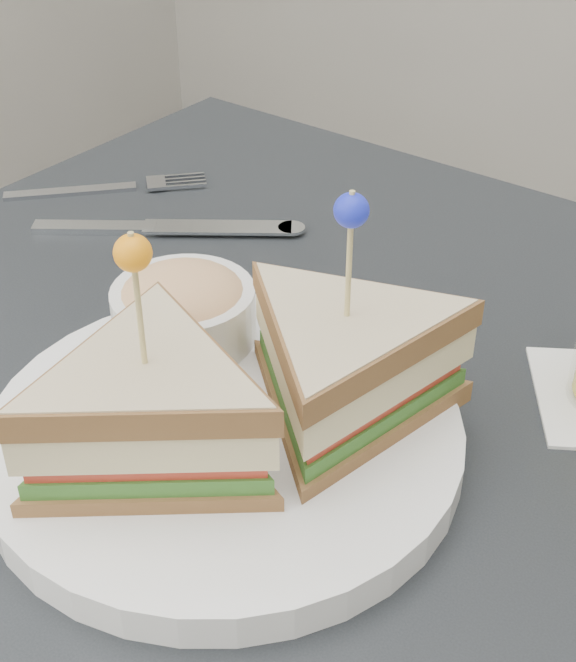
# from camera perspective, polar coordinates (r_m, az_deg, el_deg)

# --- Properties ---
(table) EXTENTS (0.80, 0.80, 0.75)m
(table) POSITION_cam_1_polar(r_m,az_deg,el_deg) (0.68, -1.20, -8.88)
(table) COLOR black
(table) RESTS_ON ground
(plate_meal) EXTENTS (0.34, 0.34, 0.17)m
(plate_meal) POSITION_cam_1_polar(r_m,az_deg,el_deg) (0.55, -3.18, -3.67)
(plate_meal) COLOR white
(plate_meal) RESTS_ON table
(cutlery_fork) EXTENTS (0.14, 0.15, 0.01)m
(cutlery_fork) POSITION_cam_1_polar(r_m,az_deg,el_deg) (0.91, -10.58, 8.74)
(cutlery_fork) COLOR silver
(cutlery_fork) RESTS_ON table
(cutlery_knife) EXTENTS (0.21, 0.16, 0.01)m
(cutlery_knife) POSITION_cam_1_polar(r_m,az_deg,el_deg) (0.83, -8.16, 6.35)
(cutlery_knife) COLOR silver
(cutlery_knife) RESTS_ON table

